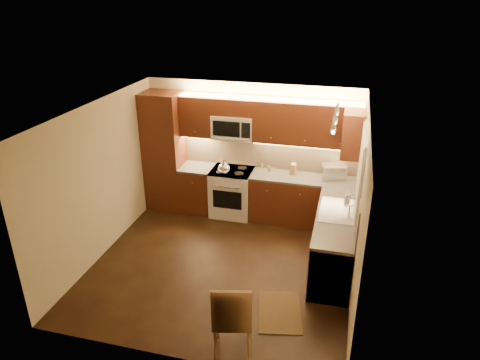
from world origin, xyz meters
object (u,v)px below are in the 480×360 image
(toaster_oven, at_px, (334,171))
(dining_chair, at_px, (232,316))
(kettle, at_px, (224,166))
(soap_bottle, at_px, (347,197))
(knife_block, at_px, (293,169))
(sink, at_px, (338,207))
(microwave, at_px, (233,127))
(stove, at_px, (232,192))

(toaster_oven, bearing_deg, dining_chair, -119.60)
(kettle, distance_m, soap_bottle, 2.32)
(kettle, xyz_separation_m, knife_block, (1.24, 0.31, -0.05))
(sink, xyz_separation_m, dining_chair, (-1.06, -2.25, -0.45))
(dining_chair, bearing_deg, microwave, 91.88)
(kettle, bearing_deg, stove, 60.10)
(microwave, height_order, dining_chair, microwave)
(soap_bottle, bearing_deg, toaster_oven, 84.23)
(stove, height_order, sink, sink)
(stove, height_order, toaster_oven, toaster_oven)
(soap_bottle, bearing_deg, microwave, 134.55)
(stove, distance_m, knife_block, 1.26)
(kettle, bearing_deg, knife_block, 17.41)
(stove, xyz_separation_m, soap_bottle, (2.14, -0.75, 0.52))
(microwave, bearing_deg, stove, -90.00)
(kettle, relative_size, toaster_oven, 0.60)
(soap_bottle, bearing_deg, sink, -132.90)
(kettle, bearing_deg, microwave, 73.76)
(kettle, distance_m, knife_block, 1.28)
(microwave, bearing_deg, knife_block, 0.78)
(stove, xyz_separation_m, knife_block, (1.13, 0.15, 0.54))
(microwave, distance_m, knife_block, 1.34)
(dining_chair, bearing_deg, toaster_oven, 62.27)
(microwave, bearing_deg, soap_bottle, -22.59)
(stove, distance_m, microwave, 1.27)
(stove, height_order, dining_chair, dining_chair)
(stove, bearing_deg, soap_bottle, -19.44)
(kettle, relative_size, dining_chair, 0.24)
(stove, relative_size, knife_block, 4.69)
(sink, bearing_deg, dining_chair, -115.28)
(kettle, bearing_deg, sink, -21.29)
(sink, distance_m, dining_chair, 2.53)
(stove, xyz_separation_m, microwave, (0.00, 0.14, 1.26))
(stove, relative_size, sink, 1.07)
(soap_bottle, bearing_deg, dining_chair, -137.42)
(kettle, height_order, knife_block, kettle)
(microwave, relative_size, dining_chair, 0.73)
(stove, height_order, kettle, kettle)
(sink, xyz_separation_m, soap_bottle, (0.14, 0.37, 0.01))
(toaster_oven, xyz_separation_m, knife_block, (-0.73, 0.00, -0.03))
(toaster_oven, bearing_deg, stove, 169.57)
(microwave, xyz_separation_m, kettle, (-0.10, -0.30, -0.67))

